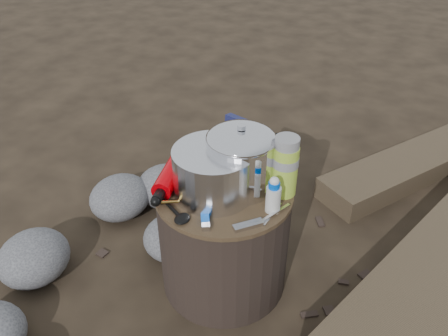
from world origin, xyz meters
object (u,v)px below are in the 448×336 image
at_px(fuel_bottle, 171,174).
at_px(thermos, 285,166).
at_px(travel_mug, 277,159).
at_px(stump, 224,238).
at_px(camping_pot, 241,158).

xyz_separation_m(fuel_bottle, thermos, (0.34, 0.09, 0.07)).
xyz_separation_m(thermos, travel_mug, (-0.05, 0.07, -0.03)).
xyz_separation_m(stump, thermos, (0.17, 0.07, 0.29)).
distance_m(stump, travel_mug, 0.32).
xyz_separation_m(camping_pot, thermos, (0.13, 0.02, -0.01)).
bearing_deg(stump, travel_mug, 47.48).
distance_m(fuel_bottle, travel_mug, 0.34).
height_order(camping_pot, fuel_bottle, camping_pot).
height_order(camping_pot, travel_mug, camping_pot).
height_order(stump, travel_mug, travel_mug).
bearing_deg(stump, thermos, 21.10).
height_order(stump, fuel_bottle, fuel_bottle).
distance_m(stump, thermos, 0.35).
bearing_deg(travel_mug, thermos, -55.71).
bearing_deg(thermos, stump, -158.90).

